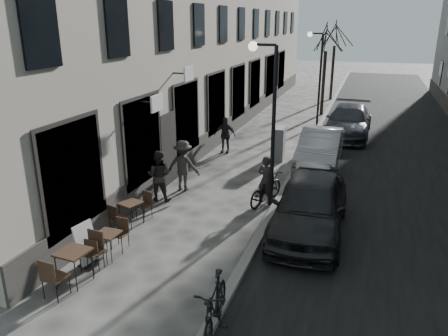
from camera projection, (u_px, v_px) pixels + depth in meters
The scene contains 21 objects.
ground at pixel (205, 318), 8.75m from camera, with size 120.00×120.00×0.00m, color #3A3835.
road at pixel (389, 139), 21.97m from camera, with size 7.30×60.00×0.00m, color black.
kerb at pixel (316, 132), 23.04m from camera, with size 0.25×60.00×0.12m, color slate.
streetlamp_near at pixel (269, 108), 13.18m from camera, with size 0.90×0.28×5.09m.
streetlamp_far at pixel (318, 68), 23.96m from camera, with size 0.90×0.28×5.09m.
tree_near at pixel (327, 38), 26.15m from camera, with size 2.40×2.40×5.70m.
tree_far at pixel (335, 35), 31.54m from camera, with size 2.40×2.40×5.70m.
bistro_set_a at pixel (74, 263), 9.81m from camera, with size 0.71×1.63×0.95m.
bistro_set_b at pixel (108, 242), 10.89m from camera, with size 0.57×1.36×0.80m.
bistro_set_c at pixel (131, 211), 12.67m from camera, with size 0.78×1.43×0.82m.
sign_board at pixel (87, 247), 10.65m from camera, with size 0.45×0.65×1.04m.
utility_cabinet at pixel (278, 143), 18.59m from camera, with size 0.51×0.93×1.39m, color slate.
bicycle at pixel (266, 189), 14.13m from camera, with size 0.65×1.87×0.98m, color black.
cyclist_rider at pixel (266, 180), 14.03m from camera, with size 0.59×0.38×1.60m, color black.
pedestrian_near at pixel (159, 176), 14.28m from camera, with size 0.82×0.64×1.70m, color #272521.
pedestrian_mid at pixel (183, 166), 15.12m from camera, with size 1.15×0.66×1.79m, color #2E2B28.
pedestrian_far at pixel (225, 135), 19.48m from camera, with size 0.95×0.40×1.63m, color black.
car_near at pixel (310, 205), 12.08m from camera, with size 1.92×4.77×1.62m, color black.
car_mid at pixel (320, 148), 17.68m from camera, with size 1.58×4.52×1.49m, color #9B9CA3.
car_far at pixel (348, 121), 22.30m from camera, with size 2.16×5.32×1.55m, color #32333C.
moped at pixel (215, 308), 8.12m from camera, with size 0.56×1.97×1.18m, color black.
Camera 1 is at (2.68, -6.82, 5.67)m, focal length 35.00 mm.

